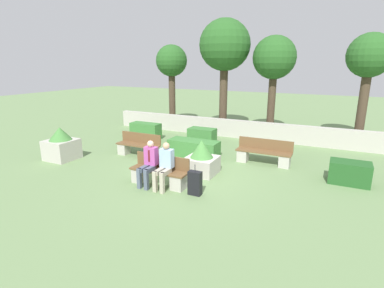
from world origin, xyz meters
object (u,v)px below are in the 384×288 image
planter_corner_left (61,145)px  tree_leftmost (172,64)px  person_seated_man (149,161)px  person_seated_woman (165,164)px  tree_center_left (225,47)px  tree_rightmost (369,59)px  bench_left_side (138,147)px  bench_front (159,174)px  planter_corner_right (202,159)px  suitcase (195,183)px  bench_right_side (264,154)px  tree_center_right (274,60)px

planter_corner_left → tree_leftmost: tree_leftmost is taller
person_seated_man → person_seated_woman: bearing=0.0°
tree_center_left → tree_rightmost: size_ratio=1.19×
bench_left_side → tree_center_left: bearing=75.2°
tree_center_left → person_seated_woman: bearing=-81.4°
person_seated_woman → planter_corner_left: person_seated_woman is taller
bench_front → person_seated_man: (-0.25, -0.14, 0.40)m
planter_corner_right → person_seated_woman: bearing=-105.7°
person_seated_man → planter_corner_left: 4.43m
tree_rightmost → tree_center_left: bearing=-176.2°
person_seated_woman → suitcase: 1.05m
bench_right_side → tree_leftmost: tree_leftmost is taller
tree_center_right → suitcase: bearing=-91.9°
person_seated_man → bench_right_side: bearing=53.4°
bench_front → person_seated_man: size_ratio=1.35×
person_seated_woman → planter_corner_right: 1.66m
person_seated_man → tree_leftmost: tree_leftmost is taller
bench_right_side → person_seated_man: person_seated_man is taller
planter_corner_right → tree_center_left: (-1.64, 6.30, 3.82)m
bench_front → suitcase: 1.27m
bench_front → planter_corner_right: planter_corner_right is taller
person_seated_man → planter_corner_right: (0.98, 1.58, -0.25)m
planter_corner_left → planter_corner_right: size_ratio=1.09×
person_seated_man → tree_center_right: bearing=77.6°
bench_right_side → tree_rightmost: 6.68m
suitcase → tree_leftmost: bearing=123.5°
bench_left_side → tree_leftmost: (-1.84, 5.87, 3.17)m
suitcase → planter_corner_right: bearing=108.3°
tree_leftmost → tree_rightmost: 9.61m
bench_left_side → planter_corner_right: (3.01, -0.67, 0.15)m
bench_front → tree_rightmost: 10.39m
tree_leftmost → tree_center_left: bearing=-4.3°
planter_corner_left → tree_rightmost: size_ratio=0.26×
bench_left_side → tree_leftmost: 6.92m
person_seated_woman → tree_rightmost: (5.19, 8.30, 2.95)m
tree_leftmost → tree_center_left: 3.33m
planter_corner_right → bench_right_side: bearing=49.9°
planter_corner_left → suitcase: size_ratio=1.40×
bench_front → tree_center_right: size_ratio=0.37×
bench_right_side → person_seated_man: size_ratio=1.46×
planter_corner_left → tree_leftmost: 8.06m
person_seated_woman → suitcase: bearing=-1.2°
person_seated_woman → tree_center_left: bearing=98.6°
bench_left_side → tree_center_left: 7.03m
bench_left_side → tree_leftmost: size_ratio=0.40×
bench_front → bench_right_side: bearing=55.1°
bench_left_side → planter_corner_left: 2.85m
person_seated_man → person_seated_woman: person_seated_woman is taller
person_seated_woman → tree_leftmost: tree_leftmost is taller
planter_corner_left → suitcase: planter_corner_left is taller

